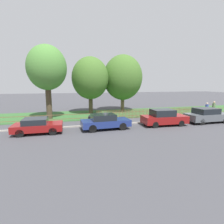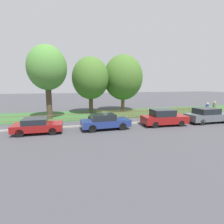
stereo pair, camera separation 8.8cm
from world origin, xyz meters
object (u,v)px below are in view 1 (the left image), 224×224
Objects in this scene: tree_nearest_kerb at (47,68)px; pedestrian_by_lamp at (214,108)px; parked_car_silver_hatchback at (38,125)px; parked_car_black_saloon at (105,121)px; covered_motorcycle at (98,117)px; parked_car_navy_estate at (164,118)px; tree_mid_park at (123,78)px; tree_behind_motorcycle at (90,78)px; parked_car_red_compact at (207,115)px; pedestrian_near_fence at (207,109)px.

tree_nearest_kerb is 19.80m from pedestrian_by_lamp.
parked_car_black_saloon is (5.42, -0.12, 0.05)m from parked_car_silver_hatchback.
covered_motorcycle is (-0.16, 2.68, -0.07)m from parked_car_black_saloon.
tree_mid_park is at bearing 98.79° from parked_car_navy_estate.
parked_car_silver_hatchback is 10.59m from tree_behind_motorcycle.
tree_behind_motorcycle is at bearing 88.80° from covered_motorcycle.
covered_motorcycle is at bearing -126.11° from tree_mid_park.
tree_nearest_kerb is 1.10× the size of tree_behind_motorcycle.
tree_behind_motorcycle is (-0.07, 8.37, 3.88)m from parked_car_black_saloon.
tree_nearest_kerb reaches higher than parked_car_red_compact.
tree_behind_motorcycle is at bearing 131.81° from pedestrian_near_fence.
parked_car_red_compact is at bearing 2.26° from parked_car_navy_estate.
tree_behind_motorcycle reaches higher than parked_car_silver_hatchback.
parked_car_silver_hatchback is at bearing -154.33° from covered_motorcycle.
parked_car_black_saloon is 10.52m from parked_car_red_compact.
tree_nearest_kerb reaches higher than parked_car_silver_hatchback.
parked_car_silver_hatchback is 19.54m from pedestrian_by_lamp.
parked_car_red_compact is 17.36m from tree_nearest_kerb.
tree_mid_park is at bearing 61.20° from parked_car_black_saloon.
pedestrian_near_fence is at bearing 7.84° from parked_car_silver_hatchback.
tree_nearest_kerb is 5.55m from tree_behind_motorcycle.
parked_car_navy_estate is at bearing 175.78° from pedestrian_near_fence.
parked_car_red_compact is 2.59× the size of pedestrian_near_fence.
parked_car_navy_estate is (5.63, -0.02, 0.07)m from parked_car_black_saloon.
parked_car_silver_hatchback reaches higher than covered_motorcycle.
tree_nearest_kerb reaches higher than pedestrian_near_fence.
parked_car_silver_hatchback is 0.89× the size of parked_car_black_saloon.
parked_car_silver_hatchback is at bearing -151.03° from pedestrian_by_lamp.
parked_car_red_compact reaches higher than parked_car_silver_hatchback.
parked_car_red_compact is 4.35m from pedestrian_by_lamp.
covered_motorcycle is at bearing 91.07° from parked_car_black_saloon.
parked_car_silver_hatchback is at bearing 164.20° from pedestrian_near_fence.
pedestrian_by_lamp reaches higher than parked_car_navy_estate.
tree_mid_park is at bearing 17.86° from tree_nearest_kerb.
tree_nearest_kerb is at bearing 152.42° from parked_car_navy_estate.
covered_motorcycle is 6.93m from tree_behind_motorcycle.
parked_car_navy_estate reaches higher than parked_car_silver_hatchback.
tree_behind_motorcycle is at bearing 88.17° from parked_car_black_saloon.
parked_car_black_saloon is at bearing -178.09° from parked_car_navy_estate.
pedestrian_near_fence is 1.34m from pedestrian_by_lamp.
tree_mid_park is at bearing 9.54° from tree_behind_motorcycle.
tree_nearest_kerb is at bearing -162.14° from tree_mid_park.
parked_car_silver_hatchback is 18.21m from pedestrian_near_fence.
tree_mid_park is at bearing 166.81° from pedestrian_by_lamp.
pedestrian_by_lamp is (13.95, 2.65, 0.34)m from parked_car_black_saloon.
tree_behind_motorcycle reaches higher than pedestrian_near_fence.
pedestrian_by_lamp is at bearing 8.46° from parked_car_black_saloon.
pedestrian_by_lamp reaches higher than parked_car_red_compact.
tree_mid_park is (9.59, 3.09, -0.82)m from tree_nearest_kerb.
parked_car_black_saloon reaches higher than parked_car_silver_hatchback.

